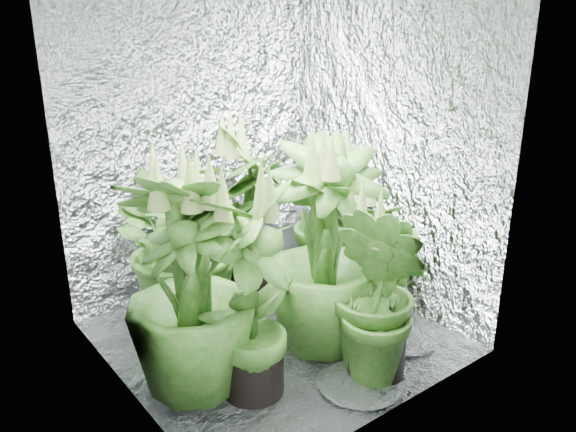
# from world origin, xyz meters

# --- Properties ---
(ground) EXTENTS (1.60, 1.60, 0.00)m
(ground) POSITION_xyz_m (0.00, 0.00, 0.00)
(ground) COLOR silver
(ground) RESTS_ON ground
(walls) EXTENTS (1.62, 1.62, 2.00)m
(walls) POSITION_xyz_m (0.00, 0.00, 1.00)
(walls) COLOR silver
(walls) RESTS_ON ground
(plant_a) EXTENTS (0.92, 0.92, 1.02)m
(plant_a) POSITION_xyz_m (-0.27, 0.43, 0.48)
(plant_a) COLOR black
(plant_a) RESTS_ON ground
(plant_b) EXTENTS (0.74, 0.74, 1.15)m
(plant_b) POSITION_xyz_m (0.16, 0.43, 0.53)
(plant_b) COLOR black
(plant_b) RESTS_ON ground
(plant_c) EXTENTS (0.56, 0.56, 1.03)m
(plant_c) POSITION_xyz_m (0.55, 0.25, 0.48)
(plant_c) COLOR black
(plant_c) RESTS_ON ground
(plant_d) EXTENTS (0.81, 0.81, 1.12)m
(plant_d) POSITION_xyz_m (-0.56, -0.16, 0.52)
(plant_d) COLOR black
(plant_d) RESTS_ON ground
(plant_e) EXTENTS (0.71, 0.71, 0.85)m
(plant_e) POSITION_xyz_m (0.64, 0.04, 0.40)
(plant_e) COLOR black
(plant_e) RESTS_ON ground
(plant_f) EXTENTS (0.72, 0.72, 1.06)m
(plant_f) POSITION_xyz_m (-0.35, -0.32, 0.49)
(plant_f) COLOR black
(plant_f) RESTS_ON ground
(plant_g) EXTENTS (0.55, 0.55, 0.94)m
(plant_g) POSITION_xyz_m (0.15, -0.59, 0.43)
(plant_g) COLOR black
(plant_g) RESTS_ON ground
(plant_h) EXTENTS (0.77, 0.77, 1.15)m
(plant_h) POSITION_xyz_m (0.14, -0.23, 0.53)
(plant_h) COLOR black
(plant_h) RESTS_ON ground
(circulation_fan) EXTENTS (0.15, 0.31, 0.36)m
(circulation_fan) POSITION_xyz_m (0.60, 0.57, 0.15)
(circulation_fan) COLOR black
(circulation_fan) RESTS_ON ground
(plant_label) EXTENTS (0.05, 0.03, 0.07)m
(plant_label) POSITION_xyz_m (0.21, -0.62, 0.30)
(plant_label) COLOR white
(plant_label) RESTS_ON plant_g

